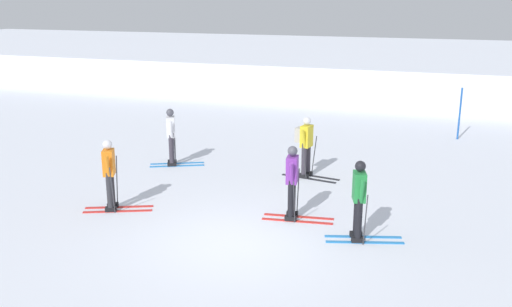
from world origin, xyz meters
The scene contains 8 objects.
ground_plane centered at (0.00, 0.00, 0.00)m, with size 120.00×120.00×0.00m, color silver.
far_snow_ridge centered at (0.00, 19.44, 0.88)m, with size 80.00×9.16×1.76m, color silver.
skier_orange centered at (-3.41, 0.76, 0.92)m, with size 1.61×0.98×1.71m.
skier_green centered at (2.35, 0.94, 0.92)m, with size 1.64×0.97×1.71m.
skier_white centered at (-3.75, 4.51, 0.92)m, with size 1.60×1.03×1.71m.
skier_purple centered at (0.76, 1.60, 0.92)m, with size 1.64×1.00×1.71m.
skier_yellow centered at (0.27, 4.72, 0.96)m, with size 1.64×0.99×1.71m.
trail_marker_pole centered at (4.28, 10.64, 0.91)m, with size 0.06×0.06×1.83m, color #1E56AD.
Camera 1 is at (3.92, -10.00, 4.90)m, focal length 39.82 mm.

